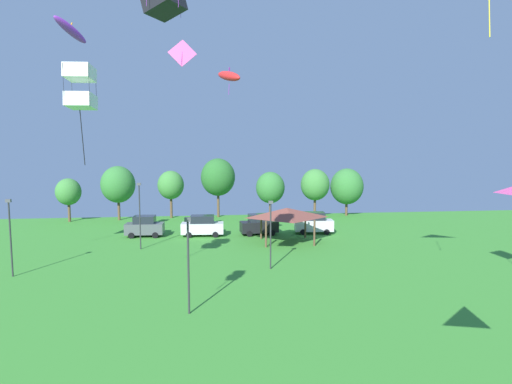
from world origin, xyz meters
TOP-DOWN VIEW (x-y plane):
  - kite_flying_0 at (1.63, 37.98)m, footprint 2.52×3.78m
  - kite_flying_1 at (-10.27, 32.94)m, footprint 2.13×2.88m
  - kite_flying_2 at (-2.03, 31.15)m, footprint 2.10×0.68m
  - kite_flying_4 at (-7.58, 25.83)m, footprint 1.54×1.61m
  - parked_car_leftmost at (-7.42, 45.70)m, footprint 4.17×2.13m
  - parked_car_second_from_left at (-1.07, 45.28)m, footprint 4.71×2.14m
  - parked_car_third_from_left at (5.28, 45.31)m, footprint 4.36×2.31m
  - parked_car_rightmost_in_row at (11.62, 45.36)m, footprint 4.49×2.25m
  - park_pavilion at (7.66, 41.19)m, footprint 6.29×4.97m
  - light_post_0 at (-1.41, 23.64)m, footprint 0.36×0.20m
  - light_post_1 at (4.58, 31.94)m, footprint 0.36×0.20m
  - light_post_2 at (-6.87, 39.79)m, footprint 0.36×0.20m
  - light_post_3 at (-14.93, 32.14)m, footprint 0.36×0.20m
  - treeline_tree_0 at (-19.08, 56.70)m, footprint 3.27×3.27m
  - treeline_tree_1 at (-12.73, 57.27)m, footprint 4.58×4.58m
  - treeline_tree_2 at (-5.74, 58.34)m, footprint 3.68×3.68m
  - treeline_tree_3 at (0.93, 58.39)m, footprint 4.88×4.88m
  - treeline_tree_4 at (8.49, 58.27)m, footprint 4.17×4.17m
  - treeline_tree_5 at (14.74, 56.73)m, footprint 4.10×4.10m
  - treeline_tree_6 at (19.79, 57.71)m, footprint 4.80×4.80m

SIDE VIEW (x-z plane):
  - parked_car_second_from_left at x=-1.07m, z-range -0.01..2.30m
  - parked_car_leftmost at x=-7.42m, z-range -0.02..2.31m
  - parked_car_third_from_left at x=5.28m, z-range -0.02..2.34m
  - parked_car_rightmost_in_row at x=11.62m, z-range -0.03..2.43m
  - park_pavilion at x=7.66m, z-range 1.28..4.88m
  - light_post_1 at x=4.58m, z-range 0.39..5.87m
  - light_post_0 at x=-1.41m, z-range 0.39..6.01m
  - light_post_3 at x=-14.93m, z-range 0.40..6.24m
  - light_post_2 at x=-6.87m, z-range 0.40..6.81m
  - treeline_tree_0 at x=-19.08m, z-range 1.10..6.95m
  - treeline_tree_4 at x=8.49m, z-range 0.94..7.44m
  - treeline_tree_6 at x=19.79m, z-range 0.83..7.79m
  - treeline_tree_5 at x=14.74m, z-range 1.20..8.15m
  - treeline_tree_2 at x=-5.74m, z-range 1.32..8.04m
  - treeline_tree_1 at x=-12.73m, z-range 1.19..8.64m
  - treeline_tree_3 at x=0.93m, z-range 1.53..9.97m
  - kite_flying_4 at x=-7.58m, z-range 10.14..15.97m
  - kite_flying_0 at x=1.63m, z-range 14.89..17.38m
  - kite_flying_2 at x=-2.03m, z-range 15.38..17.42m
  - kite_flying_1 at x=-10.27m, z-range 17.38..19.16m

